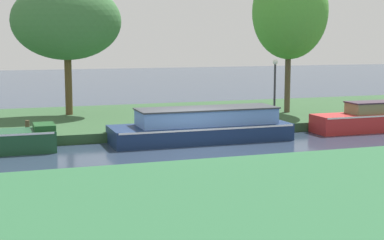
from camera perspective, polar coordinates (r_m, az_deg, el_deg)
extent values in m
plane|color=#283549|center=(22.96, 0.33, -2.65)|extent=(120.00, 120.00, 0.00)
cube|color=#2D4F2D|center=(29.55, -4.11, 0.12)|extent=(72.00, 10.00, 0.40)
cube|color=#285A36|center=(14.92, 11.81, -7.90)|extent=(72.00, 10.00, 0.40)
cube|color=#B32626|center=(28.42, 17.95, -0.14)|extent=(6.74, 1.47, 0.82)
cube|color=white|center=(28.37, 17.99, 0.60)|extent=(6.60, 1.50, 0.07)
cube|color=navy|center=(24.22, 0.84, -1.25)|extent=(7.51, 2.29, 0.70)
cube|color=white|center=(24.18, 0.84, -0.53)|extent=(7.36, 2.32, 0.07)
cube|color=#628ACC|center=(24.22, 1.47, 0.34)|extent=(5.78, 1.74, 0.63)
cube|color=#2F3339|center=(24.18, 1.48, 1.15)|extent=(5.88, 1.83, 0.06)
cube|color=#17461E|center=(22.83, -14.25, -0.62)|extent=(0.77, 1.25, 0.21)
cylinder|color=brown|center=(30.02, -11.99, 3.95)|extent=(0.36, 0.36, 3.62)
ellipsoid|color=#3E713E|center=(29.88, -12.13, 9.44)|extent=(5.44, 3.22, 3.85)
cylinder|color=brown|center=(30.78, 9.33, 4.33)|extent=(0.30, 0.30, 3.85)
ellipsoid|color=#4D9838|center=(30.72, 9.50, 10.41)|extent=(3.62, 4.63, 4.86)
cylinder|color=#333338|center=(27.57, 8.07, 2.66)|extent=(0.10, 0.10, 2.63)
sphere|color=white|center=(27.47, 8.13, 5.64)|extent=(0.24, 0.24, 0.24)
cylinder|color=#49412C|center=(23.94, -15.77, -0.78)|extent=(0.17, 0.17, 0.63)
cylinder|color=#513423|center=(26.01, 4.61, 0.25)|extent=(0.18, 0.18, 0.69)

